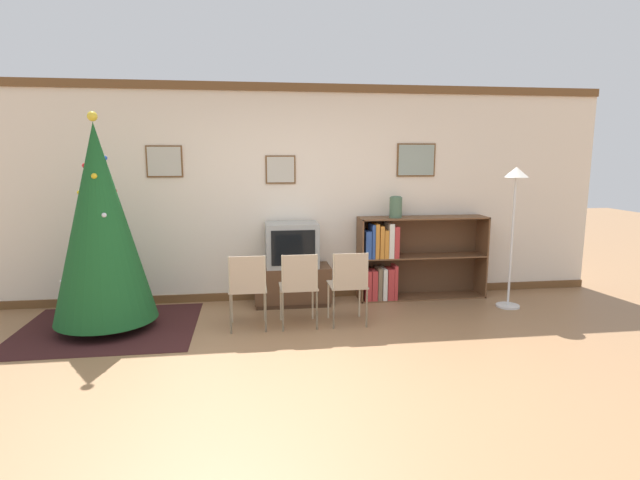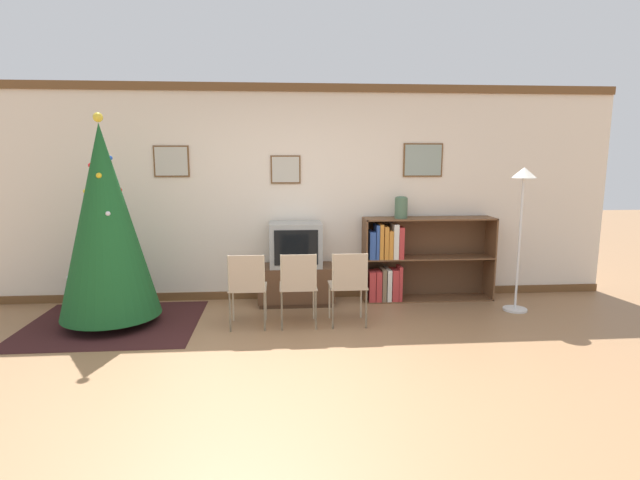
# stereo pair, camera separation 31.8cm
# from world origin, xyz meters

# --- Properties ---
(ground_plane) EXTENTS (24.00, 24.00, 0.00)m
(ground_plane) POSITION_xyz_m (0.00, 0.00, 0.00)
(ground_plane) COLOR #936B47
(wall_back) EXTENTS (8.28, 0.11, 2.70)m
(wall_back) POSITION_xyz_m (0.00, 2.40, 1.35)
(wall_back) COLOR silver
(wall_back) RESTS_ON ground_plane
(area_rug) EXTENTS (1.85, 1.58, 0.01)m
(area_rug) POSITION_xyz_m (-2.01, 1.47, 0.00)
(area_rug) COLOR #381919
(area_rug) RESTS_ON ground_plane
(christmas_tree) EXTENTS (1.05, 1.05, 2.26)m
(christmas_tree) POSITION_xyz_m (-2.01, 1.47, 1.13)
(christmas_tree) COLOR maroon
(christmas_tree) RESTS_ON area_rug
(tv_console) EXTENTS (0.93, 0.46, 0.48)m
(tv_console) POSITION_xyz_m (0.03, 2.10, 0.24)
(tv_console) COLOR #412A1A
(tv_console) RESTS_ON ground_plane
(television) EXTENTS (0.64, 0.45, 0.54)m
(television) POSITION_xyz_m (0.03, 2.10, 0.75)
(television) COLOR #9E9E99
(television) RESTS_ON tv_console
(folding_chair_left) EXTENTS (0.40, 0.40, 0.82)m
(folding_chair_left) POSITION_xyz_m (-0.51, 1.22, 0.47)
(folding_chair_left) COLOR tan
(folding_chair_left) RESTS_ON ground_plane
(folding_chair_center) EXTENTS (0.40, 0.40, 0.82)m
(folding_chair_center) POSITION_xyz_m (0.03, 1.22, 0.47)
(folding_chair_center) COLOR tan
(folding_chair_center) RESTS_ON ground_plane
(folding_chair_right) EXTENTS (0.40, 0.40, 0.82)m
(folding_chair_right) POSITION_xyz_m (0.57, 1.22, 0.47)
(folding_chair_right) COLOR tan
(folding_chair_right) RESTS_ON ground_plane
(bookshelf) EXTENTS (1.66, 0.36, 1.06)m
(bookshelf) POSITION_xyz_m (1.42, 2.16, 0.52)
(bookshelf) COLOR brown
(bookshelf) RESTS_ON ground_plane
(vase) EXTENTS (0.16, 0.16, 0.27)m
(vase) POSITION_xyz_m (1.35, 2.14, 1.20)
(vase) COLOR #47664C
(vase) RESTS_ON bookshelf
(standing_lamp) EXTENTS (0.28, 0.28, 1.70)m
(standing_lamp) POSITION_xyz_m (2.64, 1.60, 1.30)
(standing_lamp) COLOR silver
(standing_lamp) RESTS_ON ground_plane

